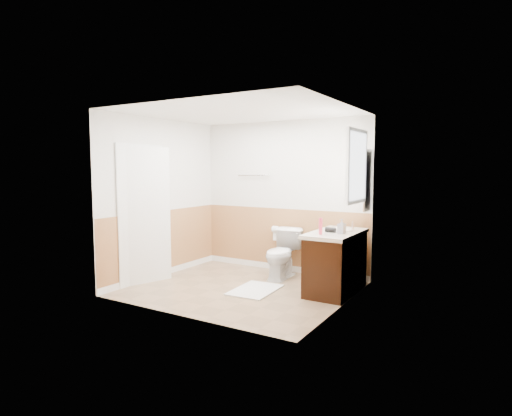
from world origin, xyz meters
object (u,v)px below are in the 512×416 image
Objects in this scene: vanity_cabinet at (336,264)px; lotion_bottle at (321,226)px; soap_dispenser at (342,226)px; toilet at (282,254)px; bath_mat at (255,290)px.

lotion_bottle is at bearing -106.88° from vanity_cabinet.
lotion_bottle reaches higher than vanity_cabinet.
vanity_cabinet is 0.58m from soap_dispenser.
toilet is 0.70× the size of vanity_cabinet.
lotion_bottle is 1.11× the size of soap_dispenser.
vanity_cabinet is at bearing -19.46° from toilet.
vanity_cabinet is at bearing 28.16° from bath_mat.
vanity_cabinet is 5.00× the size of lotion_bottle.
lotion_bottle is 0.30m from soap_dispenser.
lotion_bottle is (-0.10, -0.33, 0.56)m from vanity_cabinet.
toilet is at bearing 163.74° from vanity_cabinet.
bath_mat is 1.51m from soap_dispenser.
toilet is at bearing 145.26° from lotion_bottle.
bath_mat is at bearing -160.10° from soap_dispenser.
vanity_cabinet is 5.53× the size of soap_dispenser.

